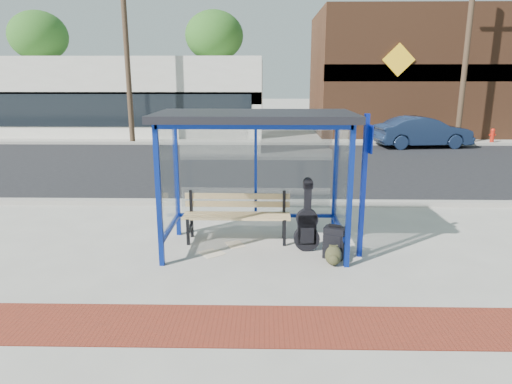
{
  "coord_description": "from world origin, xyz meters",
  "views": [
    {
      "loc": [
        0.17,
        -7.66,
        2.98
      ],
      "look_at": [
        0.02,
        0.2,
        1.0
      ],
      "focal_mm": 32.0,
      "sensor_mm": 36.0,
      "label": 1
    }
  ],
  "objects_px": {
    "bench": "(237,213)",
    "parked_car": "(423,132)",
    "suitcase": "(334,243)",
    "fire_hydrant": "(492,135)",
    "backpack": "(334,256)",
    "guitar_bag": "(307,226)"
  },
  "relations": [
    {
      "from": "bench",
      "to": "parked_car",
      "type": "relative_size",
      "value": 0.48
    },
    {
      "from": "bench",
      "to": "backpack",
      "type": "bearing_deg",
      "value": -34.83
    },
    {
      "from": "guitar_bag",
      "to": "parked_car",
      "type": "relative_size",
      "value": 0.3
    },
    {
      "from": "fire_hydrant",
      "to": "guitar_bag",
      "type": "bearing_deg",
      "value": -125.36
    },
    {
      "from": "backpack",
      "to": "fire_hydrant",
      "type": "bearing_deg",
      "value": 61.17
    },
    {
      "from": "suitcase",
      "to": "backpack",
      "type": "xyz_separation_m",
      "value": [
        -0.05,
        -0.3,
        -0.12
      ]
    },
    {
      "from": "guitar_bag",
      "to": "parked_car",
      "type": "height_order",
      "value": "parked_car"
    },
    {
      "from": "bench",
      "to": "backpack",
      "type": "height_order",
      "value": "bench"
    },
    {
      "from": "backpack",
      "to": "bench",
      "type": "bearing_deg",
      "value": 149.0
    },
    {
      "from": "bench",
      "to": "backpack",
      "type": "relative_size",
      "value": 6.0
    },
    {
      "from": "parked_car",
      "to": "fire_hydrant",
      "type": "xyz_separation_m",
      "value": [
        3.82,
        1.59,
        -0.31
      ]
    },
    {
      "from": "fire_hydrant",
      "to": "parked_car",
      "type": "bearing_deg",
      "value": -157.39
    },
    {
      "from": "suitcase",
      "to": "fire_hydrant",
      "type": "xyz_separation_m",
      "value": [
        9.54,
        14.4,
        0.09
      ]
    },
    {
      "from": "backpack",
      "to": "fire_hydrant",
      "type": "distance_m",
      "value": 17.55
    },
    {
      "from": "guitar_bag",
      "to": "fire_hydrant",
      "type": "xyz_separation_m",
      "value": [
        9.97,
        14.05,
        -0.09
      ]
    },
    {
      "from": "suitcase",
      "to": "fire_hydrant",
      "type": "height_order",
      "value": "fire_hydrant"
    },
    {
      "from": "guitar_bag",
      "to": "fire_hydrant",
      "type": "height_order",
      "value": "guitar_bag"
    },
    {
      "from": "backpack",
      "to": "parked_car",
      "type": "relative_size",
      "value": 0.08
    },
    {
      "from": "backpack",
      "to": "parked_car",
      "type": "bearing_deg",
      "value": 70.52
    },
    {
      "from": "guitar_bag",
      "to": "fire_hydrant",
      "type": "relative_size",
      "value": 1.85
    },
    {
      "from": "bench",
      "to": "guitar_bag",
      "type": "xyz_separation_m",
      "value": [
        1.26,
        -0.51,
        -0.08
      ]
    },
    {
      "from": "parked_car",
      "to": "backpack",
      "type": "bearing_deg",
      "value": 149.2
    }
  ]
}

